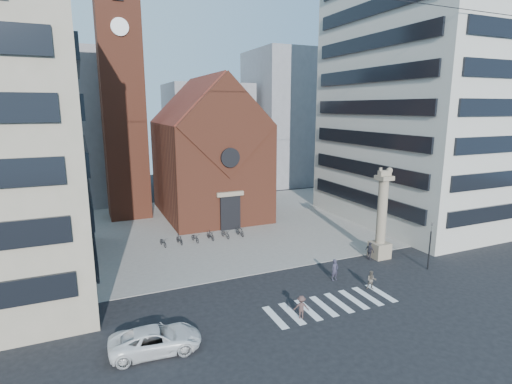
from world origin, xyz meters
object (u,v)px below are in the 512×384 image
at_px(pedestrian_0, 335,270).
at_px(scooter_0, 163,242).
at_px(traffic_light, 430,245).
at_px(pedestrian_2, 370,251).
at_px(pedestrian_1, 371,280).
at_px(lion_column, 381,222).
at_px(white_car, 156,340).

height_order(pedestrian_0, scooter_0, pedestrian_0).
xyz_separation_m(traffic_light, pedestrian_2, (-3.20, 3.93, -1.44)).
distance_m(pedestrian_0, pedestrian_2, 6.17).
distance_m(pedestrian_1, pedestrian_2, 6.46).
height_order(lion_column, pedestrian_0, lion_column).
height_order(lion_column, traffic_light, lion_column).
distance_m(white_car, pedestrian_2, 21.90).
xyz_separation_m(white_car, scooter_0, (3.80, 17.87, -0.22)).
relative_size(white_car, pedestrian_2, 3.12).
relative_size(traffic_light, pedestrian_0, 2.37).
xyz_separation_m(pedestrian_1, scooter_0, (-13.11, 16.39, -0.25)).
relative_size(pedestrian_0, pedestrian_2, 1.07).
distance_m(pedestrian_0, scooter_0, 17.96).
relative_size(white_car, pedestrian_0, 2.91).
relative_size(traffic_light, pedestrian_1, 2.81).
distance_m(lion_column, white_car, 23.23).
xyz_separation_m(lion_column, traffic_light, (1.99, -4.00, -1.17)).
xyz_separation_m(white_car, pedestrian_2, (20.89, 6.57, 0.11)).
height_order(lion_column, white_car, lion_column).
bearing_deg(scooter_0, pedestrian_0, -59.81).
xyz_separation_m(lion_column, pedestrian_2, (-1.21, -0.07, -2.61)).
bearing_deg(traffic_light, lion_column, 116.46).
distance_m(pedestrian_1, scooter_0, 20.99).
distance_m(traffic_light, white_car, 24.28).
bearing_deg(pedestrian_0, scooter_0, 120.88).
relative_size(lion_column, pedestrian_0, 4.79).
bearing_deg(pedestrian_2, pedestrian_0, 104.72).
bearing_deg(pedestrian_1, white_car, -143.85).
distance_m(lion_column, pedestrian_1, 7.79).
bearing_deg(scooter_0, white_car, -111.47).
bearing_deg(lion_column, pedestrian_0, -159.26).
bearing_deg(traffic_light, scooter_0, 143.11).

